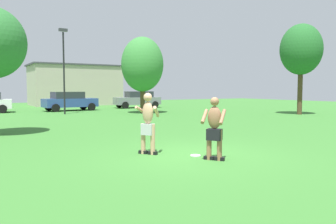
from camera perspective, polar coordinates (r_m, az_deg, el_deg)
name	(u,v)px	position (r m, az deg, el deg)	size (l,w,h in m)	color
ground_plane	(192,155)	(9.32, 4.04, -7.36)	(80.00, 80.00, 0.00)	#38752D
player_near	(148,122)	(9.35, -3.43, -1.72)	(0.74, 0.74, 1.72)	black
player_in_black	(214,127)	(8.63, 7.89, -2.59)	(0.73, 0.78, 1.62)	black
frisbee	(195,155)	(9.24, 4.69, -7.39)	(0.28, 0.28, 0.03)	white
car_blue_mid_lot	(70,101)	(29.11, -16.42, 1.84)	(4.44, 2.34, 1.58)	#2D478C
car_gray_far_end	(138,99)	(32.39, -5.20, 2.18)	(4.44, 2.32, 1.58)	slate
lamp_post	(64,62)	(25.29, -17.33, 8.06)	(0.60, 0.24, 6.10)	black
outbuilding_behind_lot	(75,85)	(39.63, -15.56, 4.45)	(9.76, 6.01, 4.50)	#B2A893
tree_right_field	(301,50)	(25.75, 21.71, 9.80)	(2.90, 2.90, 6.39)	#4C3823
tree_behind_players	(142,65)	(25.14, -4.38, 8.06)	(3.13, 3.13, 5.67)	#4C3823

